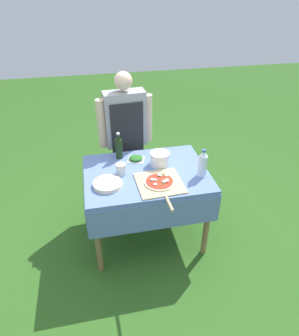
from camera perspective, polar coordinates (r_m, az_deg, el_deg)
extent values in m
plane|color=#2D5B1E|center=(3.18, -0.56, -12.50)|extent=(12.00, 12.00, 0.00)
cube|color=#607AB7|center=(2.69, -0.64, -1.11)|extent=(1.10, 0.80, 0.04)
cube|color=#607AB7|center=(2.48, 1.21, -9.33)|extent=(1.10, 0.01, 0.28)
cube|color=#607AB7|center=(3.11, -2.06, 0.62)|extent=(1.10, 0.01, 0.28)
cube|color=#607AB7|center=(2.76, -12.06, -5.11)|extent=(0.01, 0.80, 0.28)
cube|color=#607AB7|center=(2.92, 10.13, -2.41)|extent=(0.01, 0.80, 0.28)
cylinder|color=olive|center=(2.65, -9.86, -13.42)|extent=(0.05, 0.05, 0.74)
cylinder|color=olive|center=(2.80, 10.86, -10.42)|extent=(0.05, 0.05, 0.74)
cylinder|color=olive|center=(3.17, -10.59, -4.51)|extent=(0.05, 0.05, 0.74)
cylinder|color=olive|center=(3.29, 6.66, -2.44)|extent=(0.05, 0.05, 0.74)
cylinder|color=#4C4C51|center=(3.41, -2.96, -0.75)|extent=(0.11, 0.11, 0.76)
cylinder|color=#4C4C51|center=(3.38, -5.42, -1.15)|extent=(0.11, 0.11, 0.76)
cube|color=#99999E|center=(3.07, -4.69, 9.32)|extent=(0.42, 0.21, 0.57)
cube|color=#232326|center=(3.08, -4.12, 5.02)|extent=(0.33, 0.04, 0.82)
cylinder|color=beige|center=(3.14, -0.33, 9.44)|extent=(0.09, 0.09, 0.50)
cylinder|color=beige|center=(3.05, -9.12, 8.27)|extent=(0.09, 0.09, 0.50)
sphere|color=beige|center=(2.94, -5.04, 16.24)|extent=(0.17, 0.17, 0.17)
cube|color=#D1B27F|center=(2.54, 1.90, -2.86)|extent=(0.39, 0.39, 0.01)
cylinder|color=#D1B27F|center=(2.33, 3.77, -6.77)|extent=(0.03, 0.18, 0.02)
cylinder|color=beige|center=(2.53, 1.91, -2.64)|extent=(0.26, 0.26, 0.01)
cylinder|color=red|center=(2.53, 1.91, -2.48)|extent=(0.23, 0.23, 0.00)
ellipsoid|color=white|center=(2.53, 1.10, -2.22)|extent=(0.04, 0.04, 0.01)
ellipsoid|color=white|center=(2.51, 3.26, -2.37)|extent=(0.06, 0.06, 0.02)
ellipsoid|color=white|center=(2.58, 3.22, -1.44)|extent=(0.04, 0.03, 0.01)
ellipsoid|color=white|center=(2.51, 2.79, -2.58)|extent=(0.04, 0.04, 0.01)
ellipsoid|color=white|center=(2.53, 0.50, -2.18)|extent=(0.04, 0.05, 0.01)
ellipsoid|color=white|center=(2.47, 1.08, -3.10)|extent=(0.04, 0.04, 0.01)
ellipsoid|color=white|center=(2.58, 1.88, -1.28)|extent=(0.05, 0.05, 0.02)
ellipsoid|color=white|center=(2.58, 2.02, -1.40)|extent=(0.04, 0.04, 0.01)
ellipsoid|color=#286B23|center=(2.58, 1.94, -1.50)|extent=(0.04, 0.03, 0.00)
ellipsoid|color=#286B23|center=(2.53, 2.53, -2.28)|extent=(0.03, 0.03, 0.00)
ellipsoid|color=#286B23|center=(2.59, 3.19, -1.39)|extent=(0.04, 0.02, 0.00)
ellipsoid|color=#286B23|center=(2.49, 2.64, -3.02)|extent=(0.02, 0.03, 0.00)
ellipsoid|color=#286B23|center=(2.59, 2.41, -1.34)|extent=(0.02, 0.04, 0.00)
cylinder|color=black|center=(2.86, -5.83, 3.63)|extent=(0.07, 0.07, 0.20)
cylinder|color=black|center=(2.80, -5.97, 5.86)|extent=(0.03, 0.03, 0.05)
cylinder|color=silver|center=(2.78, -6.01, 6.50)|extent=(0.03, 0.03, 0.02)
cylinder|color=silver|center=(2.63, 10.05, 0.39)|extent=(0.08, 0.08, 0.20)
cone|color=silver|center=(2.56, 10.31, 2.66)|extent=(0.08, 0.08, 0.05)
cylinder|color=#335BB2|center=(2.55, 10.38, 3.29)|extent=(0.03, 0.03, 0.02)
cube|color=silver|center=(2.86, -2.59, 1.60)|extent=(0.19, 0.18, 0.01)
ellipsoid|color=#286B23|center=(2.85, -2.60, 1.94)|extent=(0.16, 0.15, 0.03)
cylinder|color=silver|center=(2.75, 1.97, 1.76)|extent=(0.18, 0.18, 0.13)
cylinder|color=beige|center=(2.54, -7.97, -3.30)|extent=(0.25, 0.25, 0.00)
cylinder|color=beige|center=(2.54, -7.98, -3.21)|extent=(0.25, 0.25, 0.00)
cylinder|color=beige|center=(2.53, -7.99, -3.12)|extent=(0.25, 0.25, 0.00)
cylinder|color=beige|center=(2.53, -8.00, -3.02)|extent=(0.24, 0.24, 0.00)
cylinder|color=beige|center=(2.53, -8.01, -2.93)|extent=(0.24, 0.24, 0.00)
cylinder|color=beige|center=(2.52, -8.01, -2.84)|extent=(0.24, 0.24, 0.00)
cylinder|color=beige|center=(2.52, -8.02, -2.75)|extent=(0.24, 0.24, 0.00)
cylinder|color=silver|center=(2.64, -5.44, -0.31)|extent=(0.09, 0.09, 0.09)
cylinder|color=red|center=(2.65, -5.43, -0.55)|extent=(0.08, 0.08, 0.06)
cylinder|color=#B7B2A3|center=(2.62, -5.50, 0.62)|extent=(0.09, 0.09, 0.01)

